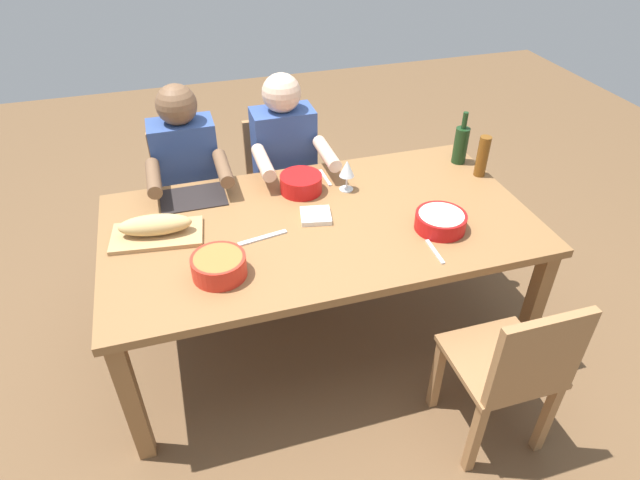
{
  "coord_description": "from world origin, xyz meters",
  "views": [
    {
      "loc": [
        -0.6,
        -1.99,
        2.17
      ],
      "look_at": [
        0.0,
        0.0,
        0.63
      ],
      "focal_mm": 30.29,
      "sensor_mm": 36.0,
      "label": 1
    }
  ],
  "objects_px": {
    "serving_bowl_pasta": "(441,220)",
    "cutting_board": "(157,235)",
    "chair_near_right": "(513,368)",
    "diner_far_center": "(286,163)",
    "serving_bowl_fruit": "(219,265)",
    "napkin_stack": "(316,216)",
    "bread_loaf": "(155,225)",
    "wine_bottle": "(461,144)",
    "chair_far_left": "(191,194)",
    "chair_far_center": "(280,180)",
    "dining_table": "(320,233)",
    "serving_bowl_salad": "(301,182)",
    "diner_far_left": "(189,177)",
    "wine_glass": "(347,170)",
    "beer_bottle": "(482,156)"
  },
  "relations": [
    {
      "from": "serving_bowl_pasta",
      "to": "serving_bowl_fruit",
      "type": "height_order",
      "value": "serving_bowl_fruit"
    },
    {
      "from": "bread_loaf",
      "to": "wine_bottle",
      "type": "distance_m",
      "value": 1.65
    },
    {
      "from": "serving_bowl_fruit",
      "to": "napkin_stack",
      "type": "xyz_separation_m",
      "value": [
        0.49,
        0.28,
        -0.04
      ]
    },
    {
      "from": "dining_table",
      "to": "chair_near_right",
      "type": "bearing_deg",
      "value": -57.37
    },
    {
      "from": "wine_bottle",
      "to": "wine_glass",
      "type": "bearing_deg",
      "value": -171.56
    },
    {
      "from": "chair_near_right",
      "to": "diner_far_center",
      "type": "relative_size",
      "value": 0.71
    },
    {
      "from": "diner_far_center",
      "to": "chair_far_left",
      "type": "bearing_deg",
      "value": 161.43
    },
    {
      "from": "chair_far_center",
      "to": "serving_bowl_pasta",
      "type": "relative_size",
      "value": 3.65
    },
    {
      "from": "serving_bowl_pasta",
      "to": "serving_bowl_fruit",
      "type": "distance_m",
      "value": 1.01
    },
    {
      "from": "serving_bowl_pasta",
      "to": "bread_loaf",
      "type": "relative_size",
      "value": 0.73
    },
    {
      "from": "diner_far_left",
      "to": "chair_far_left",
      "type": "bearing_deg",
      "value": 90.0
    },
    {
      "from": "diner_far_left",
      "to": "beer_bottle",
      "type": "bearing_deg",
      "value": -18.61
    },
    {
      "from": "chair_far_center",
      "to": "diner_far_left",
      "type": "height_order",
      "value": "diner_far_left"
    },
    {
      "from": "dining_table",
      "to": "bread_loaf",
      "type": "relative_size",
      "value": 6.21
    },
    {
      "from": "diner_far_center",
      "to": "diner_far_left",
      "type": "relative_size",
      "value": 1.0
    },
    {
      "from": "dining_table",
      "to": "wine_glass",
      "type": "xyz_separation_m",
      "value": [
        0.21,
        0.23,
        0.19
      ]
    },
    {
      "from": "chair_near_right",
      "to": "cutting_board",
      "type": "height_order",
      "value": "chair_near_right"
    },
    {
      "from": "chair_near_right",
      "to": "chair_far_center",
      "type": "distance_m",
      "value": 1.79
    },
    {
      "from": "beer_bottle",
      "to": "cutting_board",
      "type": "bearing_deg",
      "value": -177.2
    },
    {
      "from": "napkin_stack",
      "to": "cutting_board",
      "type": "bearing_deg",
      "value": 175.27
    },
    {
      "from": "serving_bowl_pasta",
      "to": "serving_bowl_salad",
      "type": "bearing_deg",
      "value": 136.25
    },
    {
      "from": "bread_loaf",
      "to": "chair_far_left",
      "type": "bearing_deg",
      "value": 76.2
    },
    {
      "from": "dining_table",
      "to": "wine_glass",
      "type": "relative_size",
      "value": 11.97
    },
    {
      "from": "chair_far_left",
      "to": "wine_glass",
      "type": "xyz_separation_m",
      "value": [
        0.76,
        -0.62,
        0.37
      ]
    },
    {
      "from": "bread_loaf",
      "to": "napkin_stack",
      "type": "height_order",
      "value": "bread_loaf"
    },
    {
      "from": "serving_bowl_salad",
      "to": "bread_loaf",
      "type": "height_order",
      "value": "bread_loaf"
    },
    {
      "from": "diner_far_left",
      "to": "serving_bowl_pasta",
      "type": "relative_size",
      "value": 5.16
    },
    {
      "from": "diner_far_center",
      "to": "beer_bottle",
      "type": "xyz_separation_m",
      "value": [
        0.93,
        -0.5,
        0.15
      ]
    },
    {
      "from": "serving_bowl_salad",
      "to": "serving_bowl_fruit",
      "type": "height_order",
      "value": "same"
    },
    {
      "from": "diner_far_left",
      "to": "serving_bowl_fruit",
      "type": "height_order",
      "value": "diner_far_left"
    },
    {
      "from": "chair_far_left",
      "to": "chair_near_right",
      "type": "bearing_deg",
      "value": -57.37
    },
    {
      "from": "diner_far_center",
      "to": "napkin_stack",
      "type": "distance_m",
      "value": 0.64
    },
    {
      "from": "diner_far_left",
      "to": "serving_bowl_fruit",
      "type": "distance_m",
      "value": 0.93
    },
    {
      "from": "chair_near_right",
      "to": "chair_far_left",
      "type": "xyz_separation_m",
      "value": [
        -1.09,
        1.71,
        0.0
      ]
    },
    {
      "from": "diner_far_left",
      "to": "serving_bowl_salad",
      "type": "relative_size",
      "value": 5.67
    },
    {
      "from": "dining_table",
      "to": "wine_bottle",
      "type": "bearing_deg",
      "value": 20.4
    },
    {
      "from": "serving_bowl_pasta",
      "to": "napkin_stack",
      "type": "bearing_deg",
      "value": 154.76
    },
    {
      "from": "serving_bowl_pasta",
      "to": "wine_bottle",
      "type": "height_order",
      "value": "wine_bottle"
    },
    {
      "from": "bread_loaf",
      "to": "serving_bowl_pasta",
      "type": "bearing_deg",
      "value": -13.78
    },
    {
      "from": "chair_far_left",
      "to": "chair_far_center",
      "type": "bearing_deg",
      "value": 0.0
    },
    {
      "from": "napkin_stack",
      "to": "serving_bowl_pasta",
      "type": "bearing_deg",
      "value": -25.24
    },
    {
      "from": "chair_far_center",
      "to": "diner_far_center",
      "type": "relative_size",
      "value": 0.71
    },
    {
      "from": "cutting_board",
      "to": "napkin_stack",
      "type": "relative_size",
      "value": 2.86
    },
    {
      "from": "serving_bowl_pasta",
      "to": "chair_far_center",
      "type": "bearing_deg",
      "value": 115.4
    },
    {
      "from": "serving_bowl_salad",
      "to": "serving_bowl_fruit",
      "type": "xyz_separation_m",
      "value": [
        -0.49,
        -0.54,
        0.0
      ]
    },
    {
      "from": "diner_far_left",
      "to": "beer_bottle",
      "type": "distance_m",
      "value": 1.57
    },
    {
      "from": "chair_far_center",
      "to": "napkin_stack",
      "type": "bearing_deg",
      "value": -90.83
    },
    {
      "from": "diner_far_left",
      "to": "wine_glass",
      "type": "relative_size",
      "value": 7.23
    },
    {
      "from": "chair_far_left",
      "to": "serving_bowl_salad",
      "type": "distance_m",
      "value": 0.84
    },
    {
      "from": "serving_bowl_pasta",
      "to": "cutting_board",
      "type": "xyz_separation_m",
      "value": [
        -1.24,
        0.3,
        -0.03
      ]
    }
  ]
}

